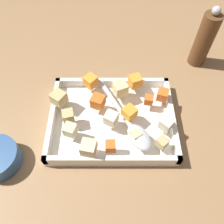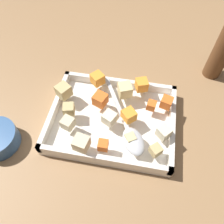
{
  "view_description": "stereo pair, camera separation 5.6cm",
  "coord_description": "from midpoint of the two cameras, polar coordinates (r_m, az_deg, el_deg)",
  "views": [
    {
      "loc": [
        -0.01,
        0.3,
        0.52
      ],
      "look_at": [
        -0.01,
        -0.01,
        0.05
      ],
      "focal_mm": 35.95,
      "sensor_mm": 36.0,
      "label": 1
    },
    {
      "loc": [
        -0.07,
        0.29,
        0.52
      ],
      "look_at": [
        -0.01,
        -0.01,
        0.05
      ],
      "focal_mm": 35.95,
      "sensor_mm": 36.0,
      "label": 2
    }
  ],
  "objects": [
    {
      "name": "ground_plane",
      "position": [
        0.6,
        -3.85,
        -3.97
      ],
      "size": [
        4.0,
        4.0,
        0.0
      ],
      "primitive_type": "plane",
      "color": "#936D47"
    },
    {
      "name": "baking_dish",
      "position": [
        0.59,
        -2.7,
        -2.27
      ],
      "size": [
        0.32,
        0.25,
        0.04
      ],
      "color": "white",
      "rests_on": "ground_plane"
    },
    {
      "name": "carrot_chunk_heap_top",
      "position": [
        0.51,
        -3.54,
        -8.89
      ],
      "size": [
        0.02,
        0.02,
        0.02
      ],
      "primitive_type": "cube",
      "rotation": [
        0.0,
        0.0,
        4.75
      ],
      "color": "orange",
      "rests_on": "baking_dish"
    },
    {
      "name": "carrot_chunk_front_center",
      "position": [
        0.58,
        -6.39,
        2.51
      ],
      "size": [
        0.04,
        0.04,
        0.03
      ],
      "primitive_type": "cube",
      "rotation": [
        0.0,
        0.0,
        5.91
      ],
      "color": "orange",
      "rests_on": "baking_dish"
    },
    {
      "name": "carrot_chunk_back_center",
      "position": [
        0.6,
        10.12,
        4.15
      ],
      "size": [
        0.03,
        0.03,
        0.03
      ],
      "primitive_type": "cube",
      "rotation": [
        0.0,
        0.0,
        6.01
      ],
      "color": "orange",
      "rests_on": "baking_dish"
    },
    {
      "name": "carrot_chunk_mid_right",
      "position": [
        0.58,
        6.65,
        2.92
      ],
      "size": [
        0.03,
        0.03,
        0.02
      ],
      "primitive_type": "cube",
      "rotation": [
        0.0,
        0.0,
        6.11
      ],
      "color": "orange",
      "rests_on": "baking_dish"
    },
    {
      "name": "carrot_chunk_rim_edge",
      "position": [
        0.55,
        1.55,
        -0.4
      ],
      "size": [
        0.04,
        0.04,
        0.03
      ],
      "primitive_type": "cube",
      "rotation": [
        0.0,
        0.0,
        5.45
      ],
      "color": "orange",
      "rests_on": "baking_dish"
    },
    {
      "name": "carrot_chunk_mid_left",
      "position": [
        0.62,
        -8.07,
        7.59
      ],
      "size": [
        0.04,
        0.04,
        0.03
      ],
      "primitive_type": "cube",
      "rotation": [
        0.0,
        0.0,
        5.55
      ],
      "color": "orange",
      "rests_on": "baking_dish"
    },
    {
      "name": "carrot_chunk_far_left",
      "position": [
        0.62,
        3.32,
        7.69
      ],
      "size": [
        0.04,
        0.04,
        0.03
      ],
      "primitive_type": "cube",
      "rotation": [
        0.0,
        0.0,
        5.08
      ],
      "color": "orange",
      "rests_on": "baking_dish"
    },
    {
      "name": "potato_chunk_center",
      "position": [
        0.53,
        2.95,
        -6.14
      ],
      "size": [
        0.03,
        0.03,
        0.02
      ],
      "primitive_type": "cube",
      "rotation": [
        0.0,
        0.0,
        3.72
      ],
      "color": "#E0CC89",
      "rests_on": "baking_dish"
    },
    {
      "name": "potato_chunk_near_spoon",
      "position": [
        0.52,
        9.68,
        -7.85
      ],
      "size": [
        0.03,
        0.03,
        0.02
      ],
      "primitive_type": "cube",
      "rotation": [
        0.0,
        0.0,
        3.86
      ],
      "color": "tan",
      "rests_on": "baking_dish"
    },
    {
      "name": "potato_chunk_near_left",
      "position": [
        0.51,
        -9.12,
        -9.21
      ],
      "size": [
        0.04,
        0.04,
        0.03
      ],
      "primitive_type": "cube",
      "rotation": [
        0.0,
        0.0,
        1.38
      ],
      "color": "beige",
      "rests_on": "baking_dish"
    },
    {
      "name": "potato_chunk_near_right",
      "position": [
        0.55,
        -3.21,
        -1.82
      ],
      "size": [
        0.04,
        0.04,
        0.03
      ],
      "primitive_type": "cube",
      "rotation": [
        0.0,
        0.0,
        1.11
      ],
      "color": "beige",
      "rests_on": "baking_dish"
    },
    {
      "name": "potato_chunk_corner_ne",
      "position": [
        0.6,
        -15.98,
        3.25
      ],
      "size": [
        0.05,
        0.05,
        0.03
      ],
      "primitive_type": "cube",
      "rotation": [
        0.0,
        0.0,
        5.69
      ],
      "color": "tan",
      "rests_on": "baking_dish"
    },
    {
      "name": "potato_chunk_far_right",
      "position": [
        0.57,
        -13.82,
        -0.79
      ],
      "size": [
        0.03,
        0.03,
        0.03
      ],
      "primitive_type": "cube",
      "rotation": [
        0.0,
        0.0,
        3.38
      ],
      "color": "tan",
      "rests_on": "baking_dish"
    },
    {
      "name": "potato_chunk_corner_se",
      "position": [
        0.6,
        -0.58,
        5.83
      ],
      "size": [
        0.04,
        0.04,
        0.03
      ],
      "primitive_type": "cube",
      "rotation": [
        0.0,
        0.0,
        0.39
      ],
      "color": "#E0CC89",
      "rests_on": "baking_dish"
    },
    {
      "name": "potato_chunk_corner_sw",
      "position": [
        0.54,
        -13.47,
        -4.65
      ],
      "size": [
        0.03,
        0.03,
        0.03
      ],
      "primitive_type": "cube",
      "rotation": [
        0.0,
        0.0,
        2.82
      ],
      "color": "beige",
      "rests_on": "baking_dish"
    },
    {
      "name": "potato_chunk_corner_nw",
      "position": [
        0.55,
        10.83,
        -3.18
      ],
      "size": [
        0.04,
        0.04,
        0.03
      ],
      "primitive_type": "cube",
      "rotation": [
        0.0,
        0.0,
        3.96
      ],
      "color": "beige",
      "rests_on": "baking_dish"
    },
    {
      "name": "serving_spoon",
      "position": [
        0.53,
        3.12,
        -5.53
      ],
      "size": [
        0.14,
        0.23,
        0.02
      ],
      "rotation": [
        0.0,
        0.0,
        5.21
      ],
      "color": "silver",
      "rests_on": "baking_dish"
    },
    {
      "name": "pepper_mill",
      "position": [
        0.73,
        20.34,
        16.7
      ],
      "size": [
        0.05,
        0.05,
        0.19
      ],
      "color": "brown",
      "rests_on": "ground_plane"
    }
  ]
}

